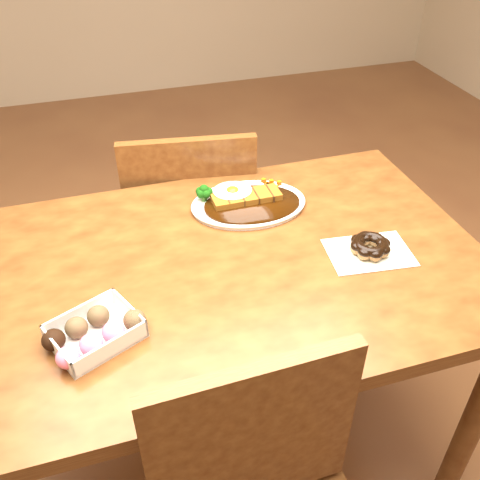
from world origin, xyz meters
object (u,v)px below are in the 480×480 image
object	(u,v)px
katsu_curry_plate	(246,201)
pon_de_ring	(370,246)
table	(234,292)
chair_far	(191,227)
donut_box	(94,332)

from	to	relation	value
katsu_curry_plate	pon_de_ring	xyz separation A→B (m)	(0.22, -0.28, 0.00)
katsu_curry_plate	pon_de_ring	world-z (taller)	katsu_curry_plate
table	chair_far	world-z (taller)	chair_far
table	donut_box	xyz separation A→B (m)	(-0.33, -0.16, 0.12)
table	katsu_curry_plate	bearing A→B (deg)	64.87
chair_far	katsu_curry_plate	distance (m)	0.44
katsu_curry_plate	donut_box	world-z (taller)	katsu_curry_plate
table	donut_box	bearing A→B (deg)	-154.70
chair_far	donut_box	bearing A→B (deg)	72.64
table	chair_far	xyz separation A→B (m)	(0.00, 0.54, -0.17)
table	donut_box	size ratio (longest dim) A/B	5.91
table	katsu_curry_plate	xyz separation A→B (m)	(0.10, 0.21, 0.11)
donut_box	pon_de_ring	world-z (taller)	donut_box
katsu_curry_plate	donut_box	size ratio (longest dim) A/B	1.57
table	pon_de_ring	world-z (taller)	pon_de_ring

